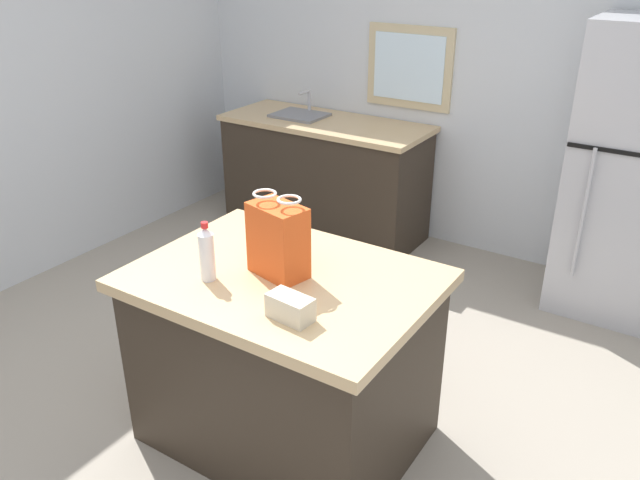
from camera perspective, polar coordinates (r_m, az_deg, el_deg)
ground at (r=3.35m, az=-3.94°, el=-16.11°), size 6.08×6.08×0.00m
back_wall at (r=4.86m, az=14.04°, el=13.74°), size 4.87×0.13×2.59m
kitchen_island at (r=3.03m, az=-3.13°, el=-10.37°), size 1.29×0.95×0.88m
refrigerator at (r=4.34m, az=26.09°, el=5.13°), size 0.74×0.67×1.80m
sink_counter at (r=5.19m, az=0.39°, el=5.68°), size 1.63×0.66×1.10m
shopping_bag at (r=2.74m, az=-3.72°, el=0.02°), size 0.28×0.21×0.37m
small_box at (r=2.47m, az=-2.63°, el=-5.96°), size 0.19×0.11×0.10m
bottle at (r=2.75m, az=-9.93°, el=-1.21°), size 0.07×0.07×0.27m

